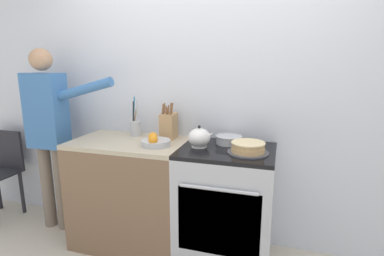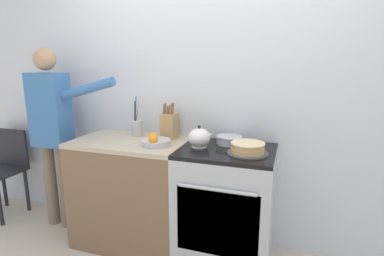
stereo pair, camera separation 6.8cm
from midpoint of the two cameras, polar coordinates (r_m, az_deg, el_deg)
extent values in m
cube|color=silver|center=(2.55, 3.93, 6.46)|extent=(8.00, 0.04, 2.60)
cube|color=brown|center=(2.71, -10.58, -12.19)|extent=(0.94, 0.59, 0.89)
cube|color=#BCAD8E|center=(2.55, -11.00, -2.68)|extent=(0.94, 0.59, 0.03)
cube|color=#B7BABF|center=(2.45, 7.21, -14.82)|extent=(0.71, 0.59, 0.90)
cube|color=black|center=(2.19, 5.66, -17.65)|extent=(0.58, 0.01, 0.49)
cylinder|color=#B7BABF|center=(2.04, 5.66, -11.65)|extent=(0.53, 0.02, 0.02)
cube|color=black|center=(2.27, 7.53, -4.38)|extent=(0.71, 0.59, 0.03)
cylinder|color=#4C4C51|center=(2.18, 11.40, -4.67)|extent=(0.30, 0.30, 0.01)
cylinder|color=tan|center=(2.18, 11.43, -4.15)|extent=(0.24, 0.24, 0.03)
cylinder|color=tan|center=(2.17, 11.46, -3.35)|extent=(0.23, 0.23, 0.03)
cylinder|color=beige|center=(2.16, 11.49, -2.85)|extent=(0.24, 0.24, 0.01)
cylinder|color=white|center=(2.31, 2.22, -3.52)|extent=(0.12, 0.12, 0.01)
ellipsoid|color=white|center=(2.29, 2.24, -1.86)|extent=(0.17, 0.17, 0.15)
cone|color=white|center=(2.26, 4.23, -1.38)|extent=(0.09, 0.04, 0.08)
sphere|color=black|center=(2.27, 2.26, 0.22)|extent=(0.02, 0.02, 0.02)
cylinder|color=#B7BABF|center=(2.40, 7.93, -2.34)|extent=(0.21, 0.21, 0.06)
torus|color=#B7BABF|center=(2.39, 7.95, -1.57)|extent=(0.22, 0.22, 0.01)
cube|color=tan|center=(2.55, -3.50, 0.41)|extent=(0.12, 0.15, 0.22)
cylinder|color=brown|center=(2.50, -4.64, 3.61)|extent=(0.01, 0.04, 0.09)
cylinder|color=brown|center=(2.49, -3.85, 3.26)|extent=(0.01, 0.03, 0.06)
cylinder|color=brown|center=(2.47, -3.16, 3.67)|extent=(0.01, 0.04, 0.10)
cylinder|color=brown|center=(2.53, -4.34, 3.78)|extent=(0.01, 0.04, 0.09)
cylinder|color=brown|center=(2.52, -3.58, 3.56)|extent=(0.01, 0.04, 0.07)
cylinder|color=brown|center=(2.50, -2.87, 3.74)|extent=(0.01, 0.04, 0.09)
cylinder|color=brown|center=(2.57, -4.00, 3.55)|extent=(0.01, 0.03, 0.06)
cylinder|color=#B7BABF|center=(2.69, -9.67, -0.02)|extent=(0.09, 0.09, 0.13)
cylinder|color=#A37A51|center=(2.68, -9.81, 1.96)|extent=(0.05, 0.04, 0.22)
cylinder|color=black|center=(2.67, -10.10, 2.29)|extent=(0.01, 0.03, 0.26)
cylinder|color=#B7BABF|center=(2.66, -9.38, 2.53)|extent=(0.03, 0.05, 0.28)
cylinder|color=teal|center=(2.67, -10.02, 2.74)|extent=(0.02, 0.04, 0.30)
cylinder|color=#B7BABF|center=(2.36, -6.02, -2.75)|extent=(0.23, 0.23, 0.04)
sphere|color=orange|center=(2.38, -6.58, -1.62)|extent=(0.07, 0.07, 0.07)
sphere|color=orange|center=(2.29, -6.56, -2.14)|extent=(0.07, 0.07, 0.07)
cylinder|color=#7A6B5B|center=(3.24, -24.72, -9.74)|extent=(0.11, 0.11, 0.81)
cylinder|color=#7A6B5B|center=(3.14, -22.54, -10.27)|extent=(0.11, 0.11, 0.81)
cube|color=#3D70AD|center=(3.00, -24.87, 3.12)|extent=(0.34, 0.20, 0.67)
cylinder|color=#3D70AD|center=(3.14, -27.76, 4.14)|extent=(0.08, 0.08, 0.57)
cylinder|color=#3D70AD|center=(2.72, -18.91, 6.99)|extent=(0.57, 0.08, 0.22)
sphere|color=tan|center=(2.97, -25.67, 11.69)|extent=(0.19, 0.19, 0.19)
cylinder|color=#232328|center=(3.50, -32.32, -12.02)|extent=(0.04, 0.04, 0.46)
cylinder|color=#232328|center=(3.92, -31.72, -9.42)|extent=(0.04, 0.04, 0.46)
cylinder|color=#232328|center=(3.69, -28.46, -10.36)|extent=(0.04, 0.04, 0.46)
cube|color=#232328|center=(3.68, -30.62, -3.23)|extent=(0.40, 0.03, 0.40)
camera|label=1|loc=(0.03, -89.14, 0.19)|focal=28.00mm
camera|label=2|loc=(0.03, 90.86, -0.19)|focal=28.00mm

